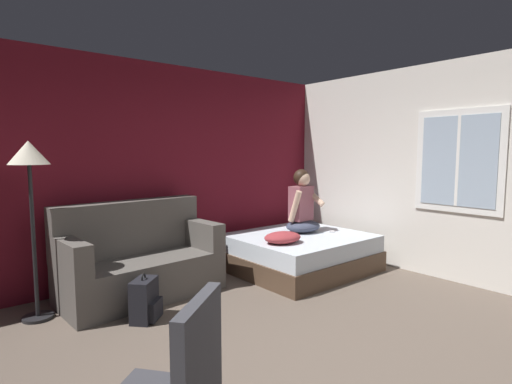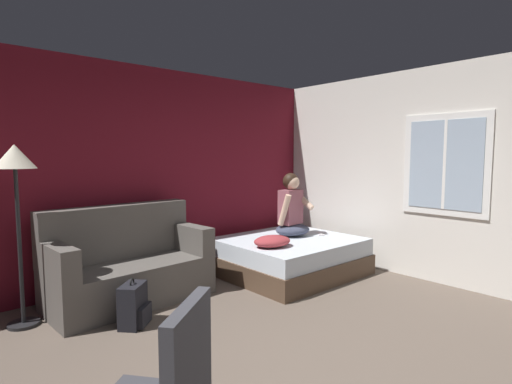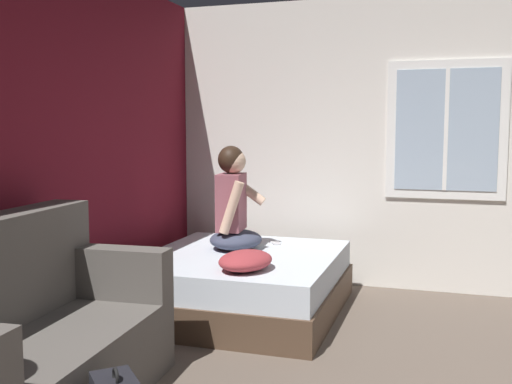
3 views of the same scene
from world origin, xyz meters
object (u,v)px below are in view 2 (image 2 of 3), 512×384
at_px(person_seated, 292,210).
at_px(cell_phone, 322,235).
at_px(couch, 128,265).
at_px(backpack, 134,306).
at_px(bed, 289,256).
at_px(floor_lamp, 16,174).
at_px(throw_pillow, 272,241).

xyz_separation_m(person_seated, cell_phone, (0.33, -0.28, -0.35)).
bearing_deg(couch, backpack, -109.53).
distance_m(couch, cell_phone, 2.65).
relative_size(bed, floor_lamp, 1.02).
bearing_deg(bed, cell_phone, -15.67).
relative_size(bed, person_seated, 1.98).
relative_size(couch, backpack, 3.81).
relative_size(bed, throw_pillow, 3.61).
relative_size(bed, cell_phone, 12.04).
bearing_deg(couch, cell_phone, -13.40).
relative_size(throw_pillow, cell_phone, 3.33).
height_order(person_seated, backpack, person_seated).
bearing_deg(floor_lamp, backpack, -41.61).
height_order(bed, backpack, bed).
xyz_separation_m(bed, backpack, (-2.31, -0.22, -0.04)).
xyz_separation_m(cell_phone, floor_lamp, (-3.60, 0.62, 0.94)).
xyz_separation_m(person_seated, floor_lamp, (-3.27, 0.34, 0.59)).
height_order(bed, cell_phone, cell_phone).
bearing_deg(couch, bed, -12.84).
height_order(couch, cell_phone, couch).
bearing_deg(throw_pillow, person_seated, 26.05).
distance_m(couch, floor_lamp, 1.46).
height_order(bed, person_seated, person_seated).
height_order(bed, throw_pillow, throw_pillow).
distance_m(bed, cell_phone, 0.58).
distance_m(couch, person_seated, 2.32).
height_order(person_seated, cell_phone, person_seated).
bearing_deg(throw_pillow, bed, 21.85).
height_order(couch, throw_pillow, couch).
relative_size(bed, couch, 0.99).
bearing_deg(floor_lamp, throw_pillow, -14.84).
relative_size(couch, throw_pillow, 3.64).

